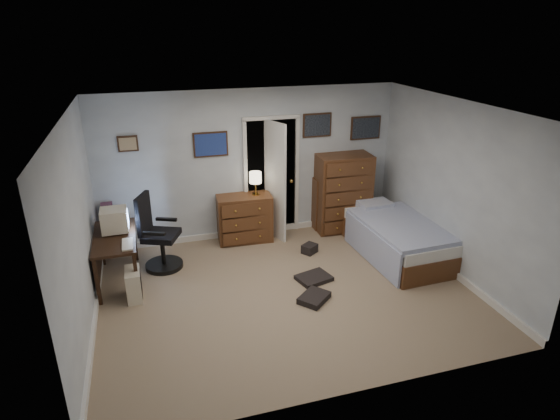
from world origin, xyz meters
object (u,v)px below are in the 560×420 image
object	(u,v)px
computer_desk	(109,247)
low_dresser	(245,218)
bed	(396,238)
tall_dresser	(343,193)
office_chair	(158,240)

from	to	relation	value
computer_desk	low_dresser	bearing A→B (deg)	20.13
computer_desk	bed	world-z (taller)	computer_desk
tall_dresser	low_dresser	bearing A→B (deg)	-178.15
computer_desk	tall_dresser	xyz separation A→B (m)	(3.86, 0.77, 0.14)
low_dresser	tall_dresser	xyz separation A→B (m)	(1.75, -0.02, 0.28)
low_dresser	bed	xyz separation A→B (m)	(2.17, -1.22, -0.10)
computer_desk	tall_dresser	bearing A→B (deg)	10.69
office_chair	bed	bearing A→B (deg)	13.12
computer_desk	tall_dresser	size ratio (longest dim) A/B	0.90
low_dresser	tall_dresser	bearing A→B (deg)	2.89
office_chair	bed	xyz separation A→B (m)	(3.61, -0.66, -0.15)
computer_desk	bed	size ratio (longest dim) A/B	0.62
office_chair	low_dresser	size ratio (longest dim) A/B	1.29
computer_desk	office_chair	distance (m)	0.71
low_dresser	bed	world-z (taller)	low_dresser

